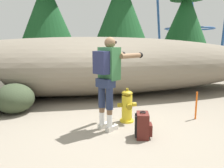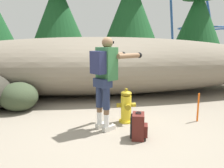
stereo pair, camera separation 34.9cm
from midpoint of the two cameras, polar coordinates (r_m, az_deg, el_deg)
The scene contains 9 objects.
ground_plane at distance 4.36m, azimuth 2.94°, elevation -11.44°, with size 56.00×56.00×0.04m, color gray.
dirt_embankment at distance 7.08m, azimuth -1.30°, elevation 4.82°, with size 12.22×3.20×1.80m, color #756B5B.
fire_hydrant at distance 4.56m, azimuth 5.89°, elevation -5.93°, with size 0.39×0.34×0.71m.
utility_worker at distance 4.03m, azimuth 0.97°, elevation 3.09°, with size 1.01×0.88×1.72m.
spare_backpack at distance 3.87m, azimuth 9.50°, elevation -10.80°, with size 0.34×0.34×0.47m.
boulder_large at distance 5.68m, azimuth -21.36°, elevation -3.05°, with size 0.91×0.91×0.69m, color #35412B.
pine_tree_left at distance 11.93m, azimuth -13.05°, elevation 20.13°, with size 2.86×2.86×6.96m.
pine_tree_right at distance 12.34m, azimuth 22.32°, elevation 17.68°, with size 2.55×2.55×6.35m.
survey_stake at distance 4.99m, azimuth 23.27°, elevation -5.59°, with size 0.04×0.04×0.60m, color #E55914.
Camera 2 is at (-0.55, -4.00, 1.62)m, focal length 35.36 mm.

